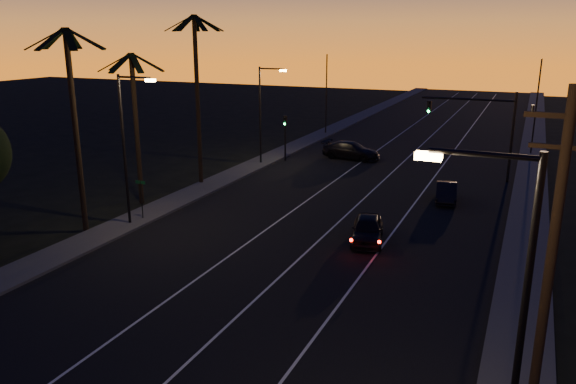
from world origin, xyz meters
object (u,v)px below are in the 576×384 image
at_px(right_car, 446,192).
at_px(utility_pole, 551,260).
at_px(lead_car, 367,229).
at_px(cross_car, 351,150).
at_px(signal_mast, 481,120).

bearing_deg(right_car, utility_pole, -75.84).
bearing_deg(right_car, lead_car, -106.35).
relative_size(utility_pole, cross_car, 1.79).
bearing_deg(right_car, signal_mast, 80.02).
bearing_deg(cross_car, signal_mast, -16.07).
height_order(utility_pole, lead_car, utility_pole).
height_order(utility_pole, signal_mast, utility_pole).
relative_size(signal_mast, cross_car, 1.27).
distance_m(signal_mast, right_car, 8.44).
height_order(right_car, cross_car, cross_car).
relative_size(right_car, cross_car, 0.72).
bearing_deg(utility_pole, signal_mast, 98.47).
bearing_deg(signal_mast, utility_pole, -81.53).
xyz_separation_m(utility_pole, signal_mast, (-4.46, 29.99, -0.53)).
relative_size(signal_mast, right_car, 1.77).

